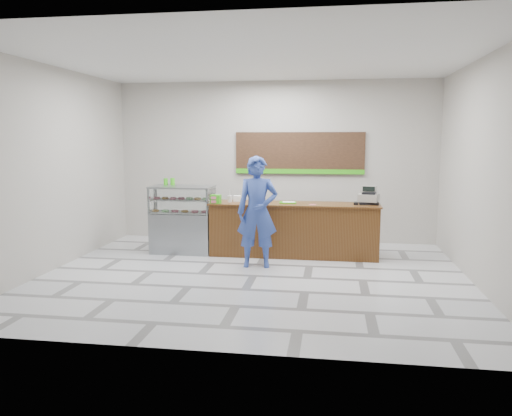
# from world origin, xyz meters

# --- Properties ---
(floor) EXTENTS (7.00, 7.00, 0.00)m
(floor) POSITION_xyz_m (0.00, 0.00, 0.00)
(floor) COLOR silver
(floor) RESTS_ON ground
(back_wall) EXTENTS (7.00, 0.00, 7.00)m
(back_wall) POSITION_xyz_m (0.00, 3.00, 1.75)
(back_wall) COLOR #B3ADA4
(back_wall) RESTS_ON floor
(ceiling) EXTENTS (7.00, 7.00, 0.00)m
(ceiling) POSITION_xyz_m (0.00, 0.00, 3.50)
(ceiling) COLOR silver
(ceiling) RESTS_ON back_wall
(sales_counter) EXTENTS (3.26, 0.76, 1.03)m
(sales_counter) POSITION_xyz_m (0.55, 1.55, 0.52)
(sales_counter) COLOR brown
(sales_counter) RESTS_ON floor
(display_case) EXTENTS (1.22, 0.72, 1.33)m
(display_case) POSITION_xyz_m (-1.67, 1.55, 0.68)
(display_case) COLOR gray
(display_case) RESTS_ON floor
(menu_board) EXTENTS (2.80, 0.06, 0.90)m
(menu_board) POSITION_xyz_m (0.55, 2.96, 1.93)
(menu_board) COLOR black
(menu_board) RESTS_ON back_wall
(cash_register) EXTENTS (0.43, 0.45, 0.34)m
(cash_register) POSITION_xyz_m (1.96, 1.64, 1.16)
(cash_register) COLOR black
(cash_register) RESTS_ON sales_counter
(card_terminal) EXTENTS (0.09, 0.17, 0.04)m
(card_terminal) POSITION_xyz_m (1.72, 1.54, 1.05)
(card_terminal) COLOR black
(card_terminal) RESTS_ON sales_counter
(serving_tray) EXTENTS (0.34, 0.26, 0.02)m
(serving_tray) POSITION_xyz_m (0.43, 1.59, 1.04)
(serving_tray) COLOR #25B103
(serving_tray) RESTS_ON sales_counter
(napkin_box) EXTENTS (0.14, 0.14, 0.11)m
(napkin_box) POSITION_xyz_m (-0.58, 1.67, 1.09)
(napkin_box) COLOR white
(napkin_box) RESTS_ON sales_counter
(straw_cup) EXTENTS (0.09, 0.09, 0.13)m
(straw_cup) POSITION_xyz_m (-0.70, 1.51, 1.09)
(straw_cup) COLOR silver
(straw_cup) RESTS_ON sales_counter
(promo_box) EXTENTS (0.20, 0.15, 0.17)m
(promo_box) POSITION_xyz_m (-0.93, 1.29, 1.11)
(promo_box) COLOR #36BB15
(promo_box) RESTS_ON sales_counter
(donut_decal) EXTENTS (0.14, 0.14, 0.00)m
(donut_decal) POSITION_xyz_m (0.91, 1.38, 1.03)
(donut_decal) COLOR #D25F76
(donut_decal) RESTS_ON sales_counter
(green_cup_left) EXTENTS (0.08, 0.08, 0.13)m
(green_cup_left) POSITION_xyz_m (-2.08, 1.76, 1.40)
(green_cup_left) COLOR #36BB15
(green_cup_left) RESTS_ON display_case
(green_cup_right) EXTENTS (0.09, 0.09, 0.14)m
(green_cup_right) POSITION_xyz_m (-1.93, 1.75, 1.40)
(green_cup_right) COLOR #36BB15
(green_cup_right) RESTS_ON display_case
(customer) EXTENTS (0.77, 0.55, 1.96)m
(customer) POSITION_xyz_m (-0.03, 0.64, 0.98)
(customer) COLOR #314AA0
(customer) RESTS_ON floor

